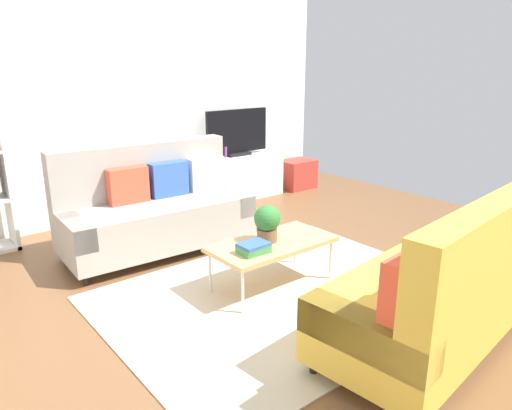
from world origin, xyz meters
The scene contains 17 objects.
ground_plane centered at (0.00, 0.00, 0.00)m, with size 7.68×7.68×0.00m, color brown.
wall_far centered at (0.00, 2.80, 1.45)m, with size 6.40×0.12×2.90m, color white.
area_rug centered at (0.13, -0.19, 0.01)m, with size 2.90×2.20×0.01m, color beige.
couch_beige centered at (-0.20, 1.43, 0.45)m, with size 1.94×0.92×1.10m.
couch_green centered at (0.47, -1.41, 0.44)m, with size 1.98×1.05×1.10m.
coffee_table centered at (0.18, 0.01, 0.39)m, with size 1.10×0.56×0.42m.
tv_console centered at (1.62, 2.46, 0.32)m, with size 1.40×0.44×0.64m, color silver.
tv centered at (1.62, 2.44, 0.95)m, with size 1.00×0.20×0.64m.
storage_trunk centered at (2.72, 2.36, 0.22)m, with size 0.52×0.40×0.44m, color #B2382D.
potted_plant centered at (0.16, 0.05, 0.59)m, with size 0.23×0.23×0.32m.
table_book_0 centered at (-0.10, -0.08, 0.44)m, with size 0.24×0.18×0.03m, color #3F8C4C.
table_book_1 centered at (-0.10, -0.08, 0.47)m, with size 0.24×0.18×0.02m, color #3F8C4C.
table_book_2 centered at (-0.10, -0.08, 0.49)m, with size 0.24×0.18×0.03m, color #3359B2.
vase_0 centered at (1.04, 2.51, 0.73)m, with size 0.09×0.09×0.17m, color #4C72B2.
bottle_0 centered at (1.19, 2.42, 0.74)m, with size 0.06×0.06×0.20m, color gold.
bottle_1 centered at (1.29, 2.42, 0.76)m, with size 0.05×0.05×0.23m, color #3359B2.
bottle_2 centered at (1.40, 2.42, 0.71)m, with size 0.04×0.04×0.15m, color purple.
Camera 1 is at (-2.34, -2.90, 1.92)m, focal length 33.43 mm.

